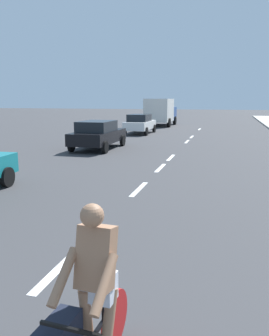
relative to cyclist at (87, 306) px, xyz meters
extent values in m
plane|color=#38383A|center=(-1.38, 14.81, -0.83)|extent=(160.00, 160.00, 0.00)
cube|color=white|center=(-1.38, 2.09, -0.83)|extent=(0.16, 1.80, 0.01)
cube|color=white|center=(-1.38, 7.34, -0.83)|extent=(0.16, 1.80, 0.01)
cube|color=white|center=(-1.38, 10.86, -0.83)|extent=(0.16, 1.80, 0.01)
cube|color=white|center=(-1.38, 13.48, -0.83)|extent=(0.16, 1.80, 0.01)
cube|color=white|center=(-1.38, 20.09, -0.83)|extent=(0.16, 1.80, 0.01)
cube|color=white|center=(-1.38, 23.12, -0.83)|extent=(0.16, 1.80, 0.01)
cube|color=white|center=(-1.38, 30.06, -0.83)|extent=(0.16, 1.80, 0.01)
cylinder|color=red|center=(0.09, 0.55, -0.50)|extent=(0.09, 0.66, 0.66)
cube|color=black|center=(0.05, 0.03, -0.32)|extent=(0.10, 0.95, 0.04)
cylinder|color=black|center=(0.06, 0.24, -0.08)|extent=(0.03, 0.03, 0.48)
cube|color=black|center=(0.02, -0.41, 0.05)|extent=(0.56, 0.07, 0.03)
cube|color=#9E7051|center=(0.06, 0.11, 0.45)|extent=(0.36, 0.34, 0.63)
sphere|color=#9E7051|center=(0.05, 0.05, 0.88)|extent=(0.22, 0.22, 0.22)
cube|color=white|center=(0.06, 0.16, 0.12)|extent=(0.33, 0.24, 0.28)
cylinder|color=#9E7051|center=(0.18, 0.10, -0.20)|extent=(0.13, 0.32, 0.62)
cylinder|color=#9E7051|center=(-0.06, 0.12, -0.20)|extent=(0.12, 0.21, 0.63)
cylinder|color=#9E7051|center=(0.24, -0.17, 0.35)|extent=(0.12, 0.49, 0.41)
cylinder|color=#9E7051|center=(-0.16, -0.14, 0.35)|extent=(0.12, 0.49, 0.41)
cylinder|color=black|center=(-5.49, 6.53, -0.51)|extent=(0.21, 0.65, 0.64)
cube|color=black|center=(-5.81, 15.42, -0.14)|extent=(1.89, 4.50, 0.64)
cube|color=black|center=(-5.81, 15.20, 0.46)|extent=(1.66, 2.34, 0.56)
cylinder|color=black|center=(-6.75, 16.95, -0.51)|extent=(0.18, 0.64, 0.64)
cylinder|color=black|center=(-4.86, 16.95, -0.51)|extent=(0.18, 0.64, 0.64)
cylinder|color=black|center=(-6.76, 13.89, -0.51)|extent=(0.18, 0.64, 0.64)
cylinder|color=black|center=(-4.87, 13.89, -0.51)|extent=(0.18, 0.64, 0.64)
cube|color=white|center=(-5.73, 24.58, -0.14)|extent=(1.77, 4.17, 0.64)
cube|color=black|center=(-5.73, 24.38, 0.46)|extent=(1.55, 2.17, 0.56)
cylinder|color=black|center=(-6.60, 26.00, -0.51)|extent=(0.18, 0.64, 0.64)
cylinder|color=black|center=(-4.85, 25.99, -0.51)|extent=(0.18, 0.64, 0.64)
cylinder|color=black|center=(-6.62, 23.18, -0.51)|extent=(0.18, 0.64, 0.64)
cylinder|color=black|center=(-4.87, 23.17, -0.51)|extent=(0.18, 0.64, 0.64)
cube|color=#23478C|center=(-5.74, 35.59, 0.37)|extent=(2.40, 2.34, 1.40)
cube|color=silver|center=(-5.74, 32.60, 0.82)|extent=(2.41, 4.16, 2.30)
cylinder|color=black|center=(-6.94, 35.46, -0.38)|extent=(0.28, 0.90, 0.90)
cylinder|color=black|center=(-4.54, 35.46, -0.38)|extent=(0.28, 0.90, 0.90)
cylinder|color=black|center=(-6.93, 31.56, -0.38)|extent=(0.28, 0.90, 0.90)
cylinder|color=black|center=(-4.53, 31.56, -0.38)|extent=(0.28, 0.90, 0.90)
camera|label=1|loc=(1.20, -2.72, 1.91)|focal=36.95mm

